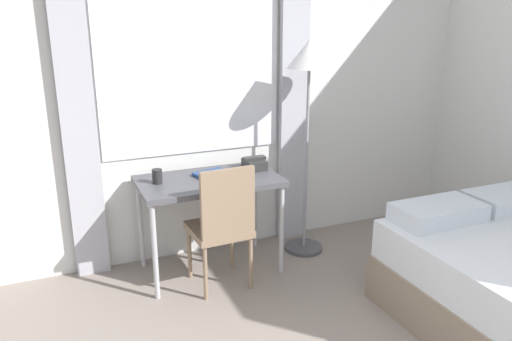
# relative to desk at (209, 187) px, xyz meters

# --- Properties ---
(wall_back_with_window) EXTENTS (5.63, 0.13, 2.70)m
(wall_back_with_window) POSITION_rel_desk_xyz_m (0.11, 0.37, 0.68)
(wall_back_with_window) COLOR silver
(wall_back_with_window) RESTS_ON ground_plane
(desk) EXTENTS (1.03, 0.59, 0.74)m
(desk) POSITION_rel_desk_xyz_m (0.00, 0.00, 0.00)
(desk) COLOR #4C4C51
(desk) RESTS_ON ground_plane
(desk_chair) EXTENTS (0.42, 0.42, 0.92)m
(desk_chair) POSITION_rel_desk_xyz_m (-0.00, -0.30, -0.16)
(desk_chair) COLOR #8C7259
(desk_chair) RESTS_ON ground_plane
(standing_lamp) EXTENTS (0.34, 0.34, 1.71)m
(standing_lamp) POSITION_rel_desk_xyz_m (0.82, 0.02, 0.75)
(standing_lamp) COLOR #4C4C51
(standing_lamp) RESTS_ON ground_plane
(telephone) EXTENTS (0.17, 0.19, 0.10)m
(telephone) POSITION_rel_desk_xyz_m (0.40, 0.09, 0.11)
(telephone) COLOR #2D2D2D
(telephone) RESTS_ON desk
(book) EXTENTS (0.30, 0.28, 0.02)m
(book) POSITION_rel_desk_xyz_m (0.05, 0.04, 0.08)
(book) COLOR navy
(book) RESTS_ON desk
(mug) EXTENTS (0.07, 0.07, 0.10)m
(mug) POSITION_rel_desk_xyz_m (-0.37, 0.04, 0.12)
(mug) COLOR #262628
(mug) RESTS_ON desk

